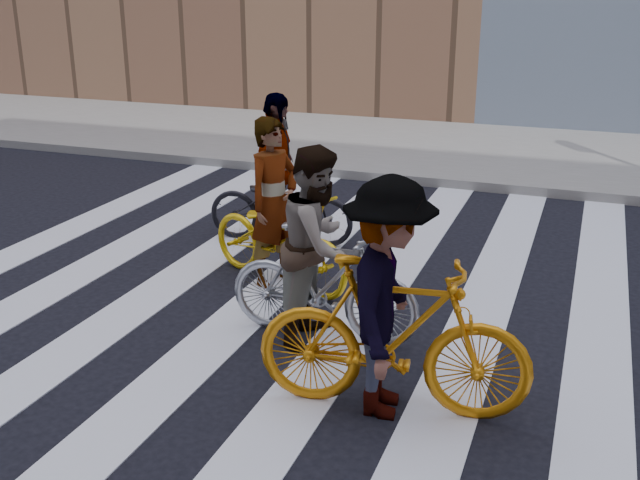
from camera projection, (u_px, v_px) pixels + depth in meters
The scene contains 11 objects.
ground at pixel (309, 308), 7.53m from camera, with size 100.00×100.00×0.00m, color black.
sidewalk_far at pixel (452, 150), 14.15m from camera, with size 100.00×5.00×0.15m, color gray.
zebra_crosswalk at pixel (309, 307), 7.53m from camera, with size 8.25×10.00×0.01m.
bike_yellow_left at pixel (279, 239), 7.99m from camera, with size 0.68×1.94×1.02m, color gold.
bike_silver_mid at pixel (323, 283), 6.75m from camera, with size 0.51×1.79×1.08m, color #9DA1A7.
bike_yellow_right at pixel (393, 337), 5.55m from camera, with size 0.58×2.06×1.24m, color orange.
bike_dark_rear at pixel (281, 205), 9.27m from camera, with size 0.65×1.85×0.97m, color black.
rider_left at pixel (274, 203), 7.88m from camera, with size 0.66×0.43×1.81m, color slate.
rider_mid at pixel (318, 245), 6.65m from camera, with size 0.87×0.68×1.80m, color slate.
rider_right at pixel (388, 299), 5.47m from camera, with size 1.19×0.68×1.84m, color slate.
rider_rear at pixel (276, 169), 9.14m from camera, with size 1.09×0.46×1.87m, color slate.
Camera 1 is at (2.50, -6.42, 3.13)m, focal length 42.00 mm.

